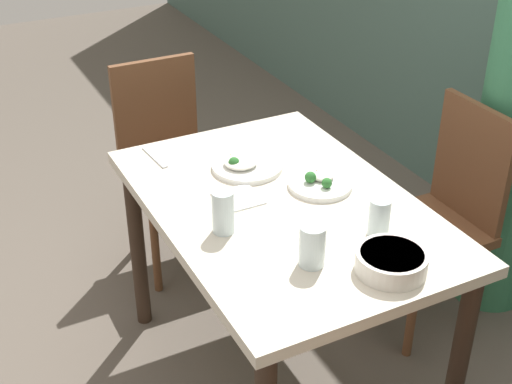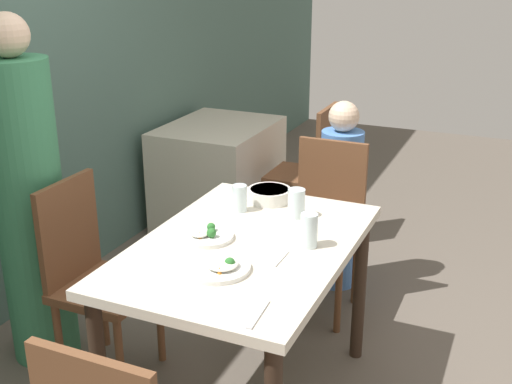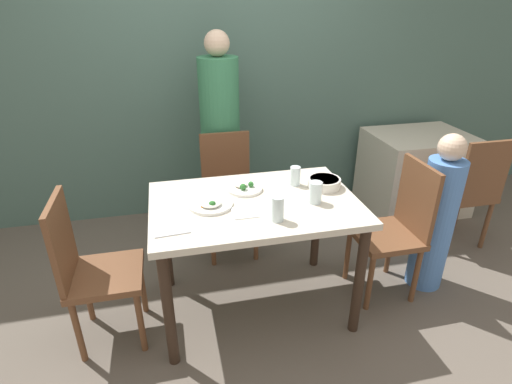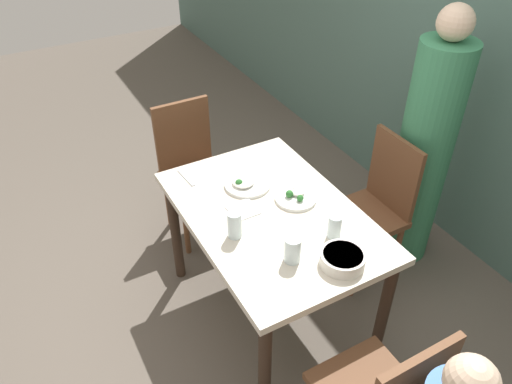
% 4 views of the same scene
% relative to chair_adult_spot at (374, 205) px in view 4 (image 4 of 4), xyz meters
% --- Properties ---
extents(ground_plane, '(10.00, 10.00, 0.00)m').
position_rel_chair_adult_spot_xyz_m(ground_plane, '(0.04, -0.75, -0.50)').
color(ground_plane, '#60564C').
extents(wall_back, '(10.00, 0.06, 2.70)m').
position_rel_chair_adult_spot_xyz_m(wall_back, '(0.04, 0.75, 0.85)').
color(wall_back, '#4C6B60').
rests_on(wall_back, ground_plane).
extents(dining_table, '(1.21, 0.81, 0.78)m').
position_rel_chair_adult_spot_xyz_m(dining_table, '(0.04, -0.75, 0.17)').
color(dining_table, beige).
rests_on(dining_table, ground_plane).
extents(chair_adult_spot, '(0.40, 0.40, 0.93)m').
position_rel_chair_adult_spot_xyz_m(chair_adult_spot, '(0.00, 0.00, 0.00)').
color(chair_adult_spot, brown).
rests_on(chair_adult_spot, ground_plane).
extents(chair_empty_left, '(0.40, 0.40, 0.93)m').
position_rel_chair_adult_spot_xyz_m(chair_empty_left, '(-0.90, -0.80, 0.00)').
color(chair_empty_left, brown).
rests_on(chair_empty_left, ground_plane).
extents(person_adult, '(0.31, 0.31, 1.64)m').
position_rel_chair_adult_spot_xyz_m(person_adult, '(-0.00, 0.33, 0.26)').
color(person_adult, '#387F56').
rests_on(person_adult, ground_plane).
extents(bowl_curry, '(0.20, 0.20, 0.06)m').
position_rel_chair_adult_spot_xyz_m(bowl_curry, '(0.51, -0.66, 0.31)').
color(bowl_curry, silver).
rests_on(bowl_curry, dining_table).
extents(plate_rice_adult, '(0.22, 0.22, 0.06)m').
position_rel_chair_adult_spot_xyz_m(plate_rice_adult, '(0.01, -0.58, 0.29)').
color(plate_rice_adult, white).
rests_on(plate_rice_adult, dining_table).
extents(plate_rice_child, '(0.25, 0.25, 0.06)m').
position_rel_chair_adult_spot_xyz_m(plate_rice_child, '(-0.22, -0.75, 0.29)').
color(plate_rice_child, white).
rests_on(plate_rice_child, dining_table).
extents(glass_water_tall, '(0.08, 0.08, 0.13)m').
position_rel_chair_adult_spot_xyz_m(glass_water_tall, '(0.38, -0.84, 0.34)').
color(glass_water_tall, silver).
rests_on(glass_water_tall, dining_table).
extents(glass_water_short, '(0.07, 0.07, 0.14)m').
position_rel_chair_adult_spot_xyz_m(glass_water_short, '(0.11, -0.99, 0.35)').
color(glass_water_short, silver).
rests_on(glass_water_short, dining_table).
extents(glass_water_center, '(0.06, 0.06, 0.12)m').
position_rel_chair_adult_spot_xyz_m(glass_water_center, '(0.34, -0.58, 0.34)').
color(glass_water_center, silver).
rests_on(glass_water_center, dining_table).
extents(napkin_folded, '(0.14, 0.14, 0.01)m').
position_rel_chair_adult_spot_xyz_m(napkin_folded, '(-0.04, -0.87, 0.28)').
color(napkin_folded, white).
rests_on(napkin_folded, dining_table).
extents(fork_steel, '(0.18, 0.03, 0.01)m').
position_rel_chair_adult_spot_xyz_m(fork_steel, '(-0.44, -1.01, 0.28)').
color(fork_steel, silver).
rests_on(fork_steel, dining_table).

